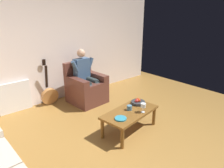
{
  "coord_description": "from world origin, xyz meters",
  "views": [
    {
      "loc": [
        2.15,
        1.77,
        2.07
      ],
      "look_at": [
        -0.37,
        -1.17,
        0.68
      ],
      "focal_mm": 32.61,
      "sensor_mm": 36.0,
      "label": 1
    }
  ],
  "objects_px": {
    "wine_glass_near": "(143,106)",
    "fruit_bowl": "(138,102)",
    "armchair": "(86,88)",
    "candle_jar": "(129,108)",
    "person_seated": "(85,75)",
    "decorative_dish": "(121,118)",
    "guitar": "(50,95)",
    "coffee_table": "(130,114)"
  },
  "relations": [
    {
      "from": "person_seated",
      "to": "decorative_dish",
      "type": "height_order",
      "value": "person_seated"
    },
    {
      "from": "fruit_bowl",
      "to": "candle_jar",
      "type": "distance_m",
      "value": 0.32
    },
    {
      "from": "guitar",
      "to": "fruit_bowl",
      "type": "bearing_deg",
      "value": 116.24
    },
    {
      "from": "fruit_bowl",
      "to": "decorative_dish",
      "type": "xyz_separation_m",
      "value": [
        0.66,
        0.22,
        -0.02
      ]
    },
    {
      "from": "fruit_bowl",
      "to": "decorative_dish",
      "type": "distance_m",
      "value": 0.69
    },
    {
      "from": "armchair",
      "to": "person_seated",
      "type": "bearing_deg",
      "value": 90.0
    },
    {
      "from": "armchair",
      "to": "guitar",
      "type": "distance_m",
      "value": 0.86
    },
    {
      "from": "fruit_bowl",
      "to": "armchair",
      "type": "bearing_deg",
      "value": -81.84
    },
    {
      "from": "person_seated",
      "to": "coffee_table",
      "type": "bearing_deg",
      "value": 81.32
    },
    {
      "from": "coffee_table",
      "to": "wine_glass_near",
      "type": "xyz_separation_m",
      "value": [
        -0.15,
        0.17,
        0.18
      ]
    },
    {
      "from": "wine_glass_near",
      "to": "decorative_dish",
      "type": "xyz_separation_m",
      "value": [
        0.47,
        -0.08,
        -0.11
      ]
    },
    {
      "from": "wine_glass_near",
      "to": "decorative_dish",
      "type": "distance_m",
      "value": 0.48
    },
    {
      "from": "armchair",
      "to": "person_seated",
      "type": "distance_m",
      "value": 0.34
    },
    {
      "from": "person_seated",
      "to": "wine_glass_near",
      "type": "relative_size",
      "value": 7.52
    },
    {
      "from": "guitar",
      "to": "decorative_dish",
      "type": "distance_m",
      "value": 2.15
    },
    {
      "from": "guitar",
      "to": "fruit_bowl",
      "type": "relative_size",
      "value": 4.01
    },
    {
      "from": "person_seated",
      "to": "decorative_dish",
      "type": "bearing_deg",
      "value": 71.17
    },
    {
      "from": "person_seated",
      "to": "fruit_bowl",
      "type": "height_order",
      "value": "person_seated"
    },
    {
      "from": "armchair",
      "to": "candle_jar",
      "type": "height_order",
      "value": "armchair"
    },
    {
      "from": "person_seated",
      "to": "coffee_table",
      "type": "distance_m",
      "value": 1.64
    },
    {
      "from": "wine_glass_near",
      "to": "fruit_bowl",
      "type": "bearing_deg",
      "value": -123.27
    },
    {
      "from": "wine_glass_near",
      "to": "guitar",
      "type": "bearing_deg",
      "value": -71.17
    },
    {
      "from": "coffee_table",
      "to": "guitar",
      "type": "height_order",
      "value": "guitar"
    },
    {
      "from": "wine_glass_near",
      "to": "candle_jar",
      "type": "distance_m",
      "value": 0.26
    },
    {
      "from": "guitar",
      "to": "decorative_dish",
      "type": "relative_size",
      "value": 5.42
    },
    {
      "from": "coffee_table",
      "to": "fruit_bowl",
      "type": "relative_size",
      "value": 4.27
    },
    {
      "from": "coffee_table",
      "to": "decorative_dish",
      "type": "xyz_separation_m",
      "value": [
        0.32,
        0.1,
        0.07
      ]
    },
    {
      "from": "armchair",
      "to": "decorative_dish",
      "type": "bearing_deg",
      "value": 71.18
    },
    {
      "from": "armchair",
      "to": "candle_jar",
      "type": "xyz_separation_m",
      "value": [
        0.1,
        1.55,
        0.1
      ]
    },
    {
      "from": "armchair",
      "to": "candle_jar",
      "type": "bearing_deg",
      "value": 82.3
    },
    {
      "from": "armchair",
      "to": "guitar",
      "type": "bearing_deg",
      "value": -34.77
    },
    {
      "from": "fruit_bowl",
      "to": "decorative_dish",
      "type": "bearing_deg",
      "value": 18.21
    },
    {
      "from": "candle_jar",
      "to": "decorative_dish",
      "type": "bearing_deg",
      "value": 22.29
    },
    {
      "from": "wine_glass_near",
      "to": "candle_jar",
      "type": "bearing_deg",
      "value": -61.61
    },
    {
      "from": "candle_jar",
      "to": "coffee_table",
      "type": "bearing_deg",
      "value": 55.81
    },
    {
      "from": "guitar",
      "to": "candle_jar",
      "type": "relative_size",
      "value": 11.43
    },
    {
      "from": "fruit_bowl",
      "to": "coffee_table",
      "type": "bearing_deg",
      "value": 19.14
    },
    {
      "from": "person_seated",
      "to": "decorative_dish",
      "type": "relative_size",
      "value": 6.46
    },
    {
      "from": "decorative_dish",
      "to": "fruit_bowl",
      "type": "bearing_deg",
      "value": -161.79
    },
    {
      "from": "decorative_dish",
      "to": "wine_glass_near",
      "type": "bearing_deg",
      "value": 170.79
    },
    {
      "from": "armchair",
      "to": "person_seated",
      "type": "relative_size",
      "value": 0.76
    },
    {
      "from": "guitar",
      "to": "fruit_bowl",
      "type": "distance_m",
      "value": 2.14
    }
  ]
}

